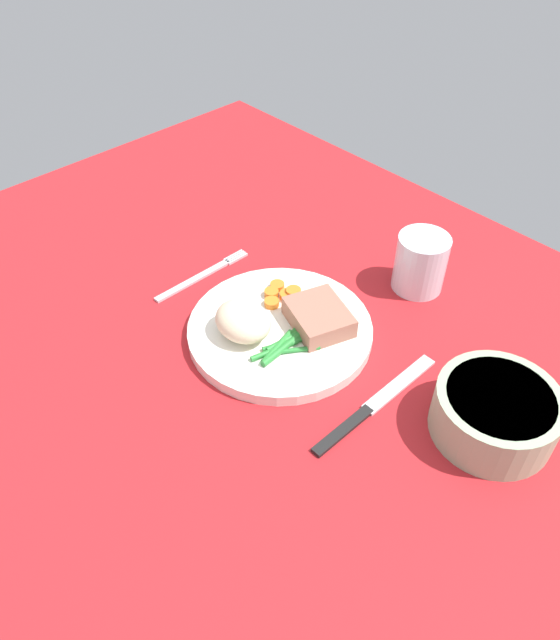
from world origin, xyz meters
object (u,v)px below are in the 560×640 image
object	(u,v)px
fork	(201,276)
meat_portion	(319,317)
water_glass	(420,266)
salad_bowl	(496,411)
knife	(373,406)
dinner_plate	(280,330)

from	to	relation	value
fork	meat_portion	bearing A→B (deg)	8.71
meat_portion	water_glass	bearing A→B (deg)	80.64
fork	salad_bowl	xyz separation A→B (cm)	(43.68, 7.02, 3.08)
water_glass	knife	bearing A→B (deg)	-64.57
salad_bowl	fork	bearing A→B (deg)	-170.87
water_glass	fork	bearing A→B (deg)	-136.73
dinner_plate	fork	bearing A→B (deg)	-179.11
meat_portion	water_glass	size ratio (longest dim) A/B	1.00
knife	water_glass	distance (cm)	23.77
salad_bowl	water_glass	bearing A→B (deg)	146.07
meat_portion	fork	distance (cm)	20.31
dinner_plate	water_glass	world-z (taller)	water_glass
dinner_plate	meat_portion	size ratio (longest dim) A/B	2.91
dinner_plate	salad_bowl	size ratio (longest dim) A/B	1.76
water_glass	meat_portion	bearing A→B (deg)	-99.36
fork	salad_bowl	bearing A→B (deg)	6.27
dinner_plate	meat_portion	bearing A→B (deg)	49.40
meat_portion	dinner_plate	bearing A→B (deg)	-130.60
dinner_plate	fork	distance (cm)	16.50
fork	knife	xyz separation A→B (cm)	(32.66, -0.03, -0.00)
dinner_plate	meat_portion	distance (cm)	5.41
meat_portion	fork	xyz separation A→B (cm)	(-19.72, -4.03, -2.72)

